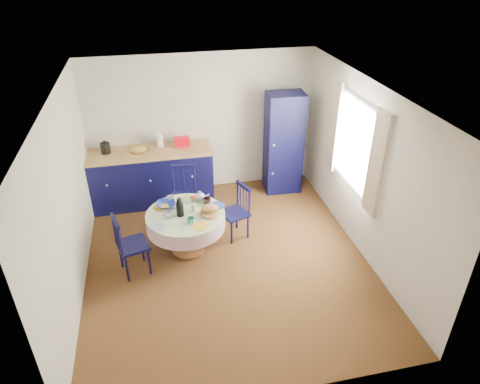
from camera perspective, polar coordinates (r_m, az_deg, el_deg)
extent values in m
plane|color=black|center=(6.39, -1.75, -8.92)|extent=(4.50, 4.50, 0.00)
plane|color=white|center=(5.18, -2.19, 13.01)|extent=(4.50, 4.50, 0.00)
cube|color=beige|center=(7.69, -5.06, 8.98)|extent=(4.00, 0.02, 2.50)
cube|color=beige|center=(5.73, -22.03, -1.27)|extent=(0.02, 4.50, 2.50)
cube|color=beige|center=(6.30, 16.27, 2.75)|extent=(0.02, 4.50, 2.50)
plane|color=white|center=(6.43, 15.37, 5.95)|extent=(0.00, 1.20, 1.20)
cube|color=beige|center=(5.82, 17.72, 3.49)|extent=(0.05, 0.34, 1.45)
cube|color=beige|center=(6.95, 12.36, 8.66)|extent=(0.05, 0.34, 1.45)
cube|color=black|center=(7.65, -11.87, 1.86)|extent=(2.15, 0.66, 0.94)
cube|color=#A17F4A|center=(7.44, -12.26, 5.19)|extent=(2.21, 0.70, 0.04)
cube|color=#A00614|center=(7.50, -7.75, 6.68)|extent=(0.26, 0.14, 0.16)
cube|color=#A17F4A|center=(7.37, -13.53, 5.05)|extent=(0.34, 0.24, 0.02)
ellipsoid|color=#A3823F|center=(7.34, -13.60, 5.59)|extent=(0.31, 0.20, 0.13)
cylinder|color=silver|center=(7.52, -10.68, 6.75)|extent=(0.12, 0.12, 0.22)
cube|color=black|center=(7.74, 5.84, 6.46)|extent=(0.66, 0.48, 1.84)
cylinder|color=white|center=(7.43, 4.63, 6.23)|extent=(0.04, 0.02, 0.04)
cylinder|color=white|center=(7.67, 4.46, 2.46)|extent=(0.04, 0.02, 0.04)
cylinder|color=#5C311A|center=(6.55, -6.94, -7.70)|extent=(0.47, 0.47, 0.05)
cylinder|color=#5C311A|center=(6.37, -7.11, -5.50)|extent=(0.10, 0.10, 0.61)
cylinder|color=#5C311A|center=(6.18, -7.30, -3.08)|extent=(1.08, 1.08, 0.03)
cylinder|color=white|center=(6.24, -7.24, -3.81)|extent=(1.14, 1.14, 0.22)
cylinder|color=white|center=(6.17, -7.31, -2.92)|extent=(1.14, 1.14, 0.01)
cylinder|color=#7D9FAC|center=(5.97, -11.00, -4.45)|extent=(0.22, 0.22, 0.01)
cylinder|color=gold|center=(5.88, -5.30, -4.53)|extent=(0.22, 0.22, 0.01)
cylinder|color=navy|center=(6.30, -3.04, -1.80)|extent=(0.22, 0.22, 0.01)
cylinder|color=#78A86B|center=(6.49, -7.03, -0.99)|extent=(0.22, 0.22, 0.01)
cylinder|color=gold|center=(6.36, -10.48, -2.00)|extent=(0.22, 0.22, 0.01)
cylinder|color=#A67242|center=(6.10, -4.03, -2.82)|extent=(0.28, 0.28, 0.05)
ellipsoid|color=#A3823F|center=(6.06, -4.06, -2.18)|extent=(0.26, 0.16, 0.11)
cube|color=silver|center=(6.29, -8.18, -2.02)|extent=(0.10, 0.07, 0.04)
cylinder|color=black|center=(6.13, -11.96, -9.09)|extent=(0.04, 0.04, 0.42)
cylinder|color=black|center=(6.39, -12.88, -7.35)|extent=(0.04, 0.04, 0.42)
cylinder|color=black|center=(6.08, -14.82, -9.88)|extent=(0.04, 0.04, 0.42)
cylinder|color=black|center=(6.35, -15.62, -8.09)|extent=(0.04, 0.04, 0.42)
cube|color=black|center=(6.10, -14.09, -6.88)|extent=(0.49, 0.51, 0.04)
cylinder|color=black|center=(5.80, -15.62, -6.37)|extent=(0.04, 0.04, 0.47)
cylinder|color=black|center=(6.07, -16.41, -4.66)|extent=(0.04, 0.04, 0.47)
cube|color=black|center=(5.81, -16.32, -3.75)|extent=(0.14, 0.37, 0.06)
cylinder|color=black|center=(5.87, -15.78, -6.11)|extent=(0.02, 0.02, 0.40)
cylinder|color=black|center=(5.95, -15.99, -5.65)|extent=(0.02, 0.02, 0.40)
cylinder|color=black|center=(6.02, -16.20, -5.20)|extent=(0.02, 0.02, 0.40)
cylinder|color=black|center=(6.97, -8.75, -3.25)|extent=(0.04, 0.04, 0.44)
cylinder|color=black|center=(6.96, -5.88, -3.13)|extent=(0.04, 0.04, 0.44)
cylinder|color=black|center=(7.25, -8.65, -1.81)|extent=(0.04, 0.04, 0.44)
cylinder|color=black|center=(7.23, -5.88, -1.69)|extent=(0.04, 0.04, 0.44)
cube|color=black|center=(6.97, -7.42, -0.79)|extent=(0.48, 0.46, 0.04)
cylinder|color=black|center=(7.02, -8.94, 1.65)|extent=(0.04, 0.04, 0.49)
cylinder|color=black|center=(7.01, -6.09, 1.78)|extent=(0.04, 0.04, 0.49)
cube|color=black|center=(6.91, -7.64, 3.36)|extent=(0.39, 0.09, 0.06)
cylinder|color=black|center=(7.03, -8.26, 1.53)|extent=(0.02, 0.02, 0.41)
cylinder|color=black|center=(7.02, -7.51, 1.57)|extent=(0.02, 0.02, 0.41)
cylinder|color=black|center=(7.02, -6.75, 1.61)|extent=(0.02, 0.02, 0.41)
cylinder|color=black|center=(6.78, -2.56, -4.16)|extent=(0.03, 0.03, 0.40)
cylinder|color=black|center=(6.56, -1.13, -5.48)|extent=(0.03, 0.03, 0.40)
cylinder|color=black|center=(6.91, -0.43, -3.39)|extent=(0.03, 0.03, 0.40)
cylinder|color=black|center=(6.69, 1.05, -4.67)|extent=(0.03, 0.03, 0.40)
cube|color=black|center=(6.61, -0.78, -2.84)|extent=(0.49, 0.50, 0.04)
cylinder|color=black|center=(6.68, -0.30, -0.17)|extent=(0.03, 0.03, 0.45)
cylinder|color=black|center=(6.46, 1.22, -1.38)|extent=(0.03, 0.03, 0.45)
cube|color=black|center=(6.46, 0.45, 0.80)|extent=(0.16, 0.35, 0.06)
cylinder|color=black|center=(6.64, 0.05, -0.59)|extent=(0.02, 0.02, 0.37)
cylinder|color=black|center=(6.58, 0.45, -0.90)|extent=(0.02, 0.02, 0.37)
cylinder|color=black|center=(6.52, 0.85, -1.22)|extent=(0.02, 0.02, 0.37)
imported|color=silver|center=(6.10, -9.67, -2.95)|extent=(0.13, 0.13, 0.10)
imported|color=#297664|center=(5.92, -6.59, -3.84)|extent=(0.10, 0.10, 0.09)
imported|color=black|center=(6.33, -4.45, -1.20)|extent=(0.13, 0.13, 0.10)
imported|color=silver|center=(6.46, -9.25, -0.90)|extent=(0.10, 0.10, 0.09)
imported|color=navy|center=(6.35, -9.82, -1.68)|extent=(0.27, 0.27, 0.07)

